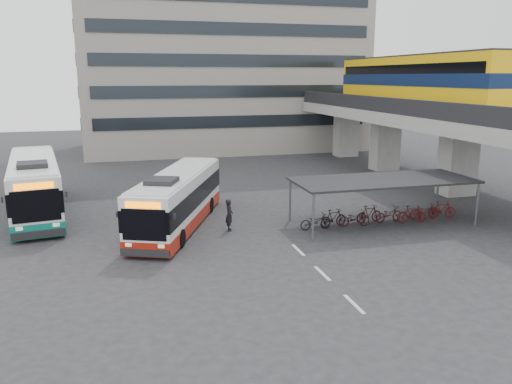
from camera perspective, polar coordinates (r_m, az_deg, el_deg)
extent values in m
plane|color=#28282B|center=(23.31, -0.99, -7.18)|extent=(120.00, 120.00, 0.00)
cube|color=gray|center=(37.19, 22.07, 3.19)|extent=(2.20, 1.60, 4.60)
cube|color=gray|center=(45.47, 14.54, 5.37)|extent=(2.20, 1.60, 4.60)
cube|color=gray|center=(52.53, 10.26, 6.56)|extent=(2.20, 1.60, 4.60)
cube|color=gray|center=(40.11, 18.98, 8.06)|extent=(8.00, 32.00, 0.90)
cube|color=black|center=(38.09, 14.33, 9.64)|extent=(0.35, 32.00, 1.10)
cube|color=black|center=(42.25, 23.37, 9.28)|extent=(0.35, 32.00, 1.10)
cube|color=#E3AD0D|center=(41.64, 17.73, 11.83)|extent=(2.90, 20.00, 3.90)
cube|color=#0B193C|center=(41.64, 17.75, 12.10)|extent=(2.98, 20.02, 0.90)
cube|color=black|center=(41.64, 17.82, 13.20)|extent=(2.96, 19.20, 0.70)
cube|color=black|center=(41.67, 17.92, 14.50)|extent=(2.70, 19.60, 0.25)
cylinder|color=#595B60|center=(28.37, 3.91, -0.97)|extent=(0.12, 0.12, 2.40)
cylinder|color=#595B60|center=(32.70, 20.04, 0.14)|extent=(0.12, 0.12, 2.40)
cylinder|color=#595B60|center=(25.11, 6.56, -2.89)|extent=(0.12, 0.12, 2.40)
cylinder|color=#595B60|center=(29.92, 23.94, -1.35)|extent=(0.12, 0.12, 2.40)
cube|color=black|center=(28.42, 14.33, 1.32)|extent=(10.00, 4.00, 0.12)
imported|color=black|center=(27.21, 6.70, -3.28)|extent=(1.71, 0.60, 0.90)
imported|color=black|center=(27.63, 8.91, -2.99)|extent=(1.66, 0.47, 1.00)
imported|color=black|center=(28.11, 11.04, -2.90)|extent=(1.71, 0.60, 0.90)
imported|color=black|center=(28.61, 13.11, -2.62)|extent=(1.66, 0.47, 1.00)
imported|color=#350C0F|center=(29.17, 15.09, -2.53)|extent=(1.71, 0.60, 0.90)
imported|color=#3F0C0F|center=(29.73, 17.01, -2.26)|extent=(1.66, 0.47, 1.00)
imported|color=#490C0F|center=(30.36, 18.84, -2.18)|extent=(1.71, 0.60, 0.90)
imported|color=#540C0F|center=(30.98, 20.61, -1.93)|extent=(1.66, 0.47, 1.00)
cube|color=gray|center=(58.49, -4.02, 17.39)|extent=(30.00, 15.00, 25.00)
cube|color=beige|center=(18.90, 11.14, -12.45)|extent=(0.15, 1.60, 0.01)
cube|color=beige|center=(21.39, 7.59, -9.20)|extent=(0.15, 1.60, 0.01)
cube|color=beige|center=(24.00, 4.85, -6.61)|extent=(0.15, 1.60, 0.01)
cube|color=white|center=(27.59, -8.87, -0.55)|extent=(6.27, 10.88, 2.48)
cube|color=maroon|center=(27.88, -8.79, -2.85)|extent=(6.32, 10.94, 0.68)
cube|color=black|center=(27.56, -8.88, -0.32)|extent=(6.33, 10.93, 1.04)
cube|color=#FF6F00|center=(22.38, -12.80, -1.48)|extent=(1.52, 0.69, 0.27)
cube|color=black|center=(24.76, -10.72, 1.22)|extent=(1.83, 1.86, 0.25)
cylinder|color=black|center=(25.09, -13.34, -4.98)|extent=(0.60, 0.94, 0.90)
cylinder|color=black|center=(30.46, -5.27, -1.47)|extent=(0.60, 0.94, 0.90)
cube|color=white|center=(32.68, -23.96, 0.93)|extent=(4.38, 12.29, 2.76)
cube|color=#0C715C|center=(32.95, -23.75, -1.25)|extent=(4.42, 12.34, 0.75)
cube|color=black|center=(32.66, -23.98, 1.14)|extent=(4.44, 12.32, 1.15)
cube|color=#FF6F00|center=(26.58, -24.06, 0.61)|extent=(1.78, 0.35, 0.30)
cube|color=black|center=(29.44, -24.20, 2.85)|extent=(1.76, 1.82, 0.28)
cylinder|color=black|center=(29.26, -26.00, -3.28)|extent=(0.45, 1.04, 1.00)
cylinder|color=black|center=(36.26, -21.91, 0.07)|extent=(0.45, 1.04, 1.00)
imported|color=black|center=(26.66, -3.07, -2.64)|extent=(0.48, 0.67, 1.72)
cube|color=#B10A15|center=(32.39, -26.30, -0.68)|extent=(0.47, 0.24, 2.25)
cube|color=white|center=(32.27, -26.41, 0.33)|extent=(0.49, 0.16, 0.45)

